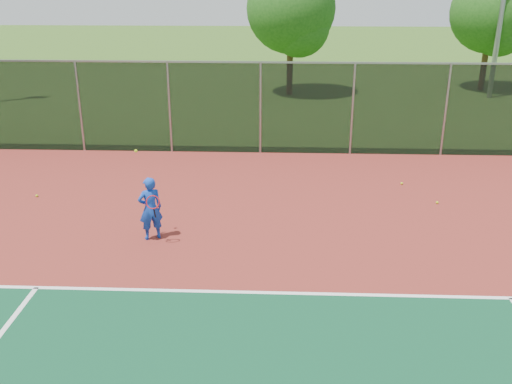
% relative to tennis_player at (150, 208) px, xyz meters
% --- Properties ---
extents(court_apron, '(30.00, 20.00, 0.02)m').
position_rel_tennis_player_xyz_m(court_apron, '(5.23, -3.28, -0.75)').
color(court_apron, maroon).
rests_on(court_apron, ground).
extents(fence_back, '(30.00, 0.06, 3.03)m').
position_rel_tennis_player_xyz_m(fence_back, '(5.23, 6.72, 0.80)').
color(fence_back, black).
rests_on(fence_back, court_apron).
extents(tennis_player, '(0.64, 0.69, 2.09)m').
position_rel_tennis_player_xyz_m(tennis_player, '(0.00, 0.00, 0.00)').
color(tennis_player, '#133FB3').
rests_on(tennis_player, court_apron).
extents(practice_ball_0, '(0.07, 0.07, 0.07)m').
position_rel_tennis_player_xyz_m(practice_ball_0, '(6.39, 3.79, -0.71)').
color(practice_ball_0, '#B2CD17').
rests_on(practice_ball_0, court_apron).
extents(practice_ball_1, '(0.07, 0.07, 0.07)m').
position_rel_tennis_player_xyz_m(practice_ball_1, '(-3.67, 2.41, -0.71)').
color(practice_ball_1, '#B2CD17').
rests_on(practice_ball_1, court_apron).
extents(practice_ball_2, '(0.07, 0.07, 0.07)m').
position_rel_tennis_player_xyz_m(practice_ball_2, '(7.04, 2.37, -0.71)').
color(practice_ball_2, '#B2CD17').
rests_on(practice_ball_2, court_apron).
extents(tree_back_left, '(4.22, 4.22, 6.19)m').
position_rel_tennis_player_xyz_m(tree_back_left, '(3.42, 16.54, 3.12)').
color(tree_back_left, '#3B2815').
rests_on(tree_back_left, ground).
extents(tree_back_mid, '(3.97, 3.97, 5.83)m').
position_rel_tennis_player_xyz_m(tree_back_mid, '(13.30, 18.05, 2.89)').
color(tree_back_mid, '#3B2815').
rests_on(tree_back_mid, ground).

